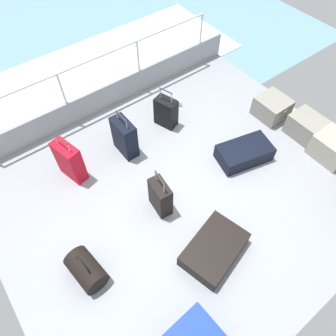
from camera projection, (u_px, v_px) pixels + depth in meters
The scene contains 15 objects.
ground_plane at pixel (186, 190), 4.59m from camera, with size 4.40×5.20×0.06m, color gray.
gunwale_port at pixel (107, 96), 5.40m from camera, with size 0.06×5.20×0.45m, color gray.
railing_port at pixel (101, 69), 4.95m from camera, with size 0.04×4.20×1.02m.
sea_wake at pixel (76, 80), 6.53m from camera, with size 12.00×12.00×0.01m.
cargo_crate_0 at pixel (272, 107), 5.32m from camera, with size 0.53×0.48×0.34m.
cargo_crate_1 at pixel (306, 127), 5.04m from camera, with size 0.58×0.43×0.36m.
cargo_crate_2 at pixel (332, 147), 4.78m from camera, with size 0.57×0.48×0.38m.
suitcase_0 at pixel (160, 197), 4.17m from camera, with size 0.37×0.22×0.73m.
suitcase_1 at pixel (166, 112), 5.13m from camera, with size 0.40×0.31×0.71m.
suitcase_2 at pixel (125, 137), 4.74m from camera, with size 0.43×0.22×0.75m.
suitcase_3 at pixel (244, 153), 4.80m from camera, with size 0.63×0.89×0.25m.
suitcase_4 at pixel (70, 161), 4.46m from camera, with size 0.46×0.29×0.79m.
suitcase_5 at pixel (214, 249), 3.90m from camera, with size 0.73×0.93×0.23m.
duffel_bag at pixel (86, 270), 3.71m from camera, with size 0.53×0.36×0.45m.
paper_cup at pixel (179, 103), 5.56m from camera, with size 0.08×0.08×0.10m, color white.
Camera 1 is at (1.80, -1.69, 3.86)m, focal length 33.72 mm.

